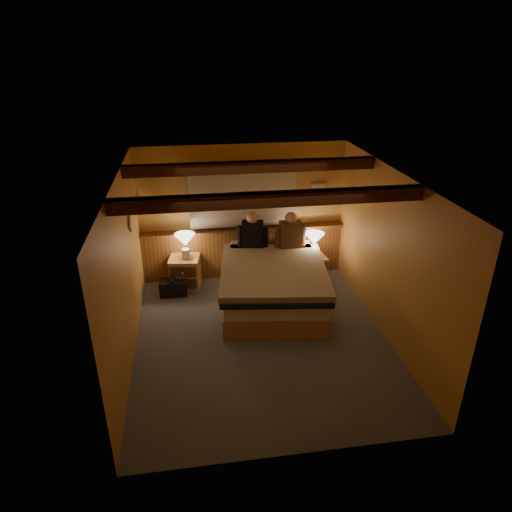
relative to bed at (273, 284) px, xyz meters
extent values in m
plane|color=#484C55|center=(-0.34, -0.93, -0.37)|extent=(4.20, 4.20, 0.00)
plane|color=#E2A954|center=(-0.34, -0.93, 2.03)|extent=(4.20, 4.20, 0.00)
plane|color=#DEA54F|center=(-0.34, 1.17, 0.83)|extent=(3.60, 0.00, 3.60)
plane|color=#DEA54F|center=(-2.14, -0.93, 0.83)|extent=(0.00, 4.20, 4.20)
plane|color=#DEA54F|center=(1.46, -0.93, 0.83)|extent=(0.00, 4.20, 4.20)
plane|color=#DEA54F|center=(-0.34, -3.03, 0.83)|extent=(3.60, 0.00, 3.60)
cube|color=brown|center=(-0.34, 1.11, 0.08)|extent=(3.60, 0.12, 0.90)
cube|color=brown|center=(-0.34, 1.05, 0.55)|extent=(3.60, 0.22, 0.04)
cylinder|color=#4E2413|center=(-0.34, 1.09, 1.68)|extent=(2.10, 0.05, 0.05)
sphere|color=#4E2413|center=(-1.39, 1.09, 1.68)|extent=(0.08, 0.08, 0.08)
sphere|color=#4E2413|center=(0.71, 1.09, 1.68)|extent=(0.08, 0.08, 0.08)
cube|color=beige|center=(-0.34, 1.10, 1.13)|extent=(1.85, 0.08, 1.05)
cube|color=#4E2413|center=(-0.34, -1.53, 1.94)|extent=(3.60, 0.15, 0.16)
cube|color=#4E2413|center=(-0.34, -0.03, 1.94)|extent=(3.60, 0.15, 0.16)
cylinder|color=silver|center=(-2.08, 0.67, 1.38)|extent=(0.03, 0.55, 0.03)
torus|color=silver|center=(-2.05, 0.52, 1.26)|extent=(0.01, 0.21, 0.21)
torus|color=silver|center=(-2.05, 0.75, 1.26)|extent=(0.01, 0.21, 0.21)
cube|color=tan|center=(1.01, 1.15, 1.18)|extent=(0.30, 0.03, 0.25)
cube|color=beige|center=(1.01, 1.14, 1.18)|extent=(0.24, 0.01, 0.19)
cube|color=tan|center=(0.00, 0.02, -0.22)|extent=(1.80, 2.24, 0.31)
cube|color=white|center=(0.00, 0.02, 0.06)|extent=(1.75, 2.20, 0.25)
cube|color=black|center=(-0.03, -0.24, 0.21)|extent=(1.81, 1.84, 0.08)
cube|color=#D69A93|center=(-0.01, -0.10, 0.28)|extent=(1.87, 2.05, 0.12)
cube|color=white|center=(-0.28, 0.87, 0.26)|extent=(0.66, 0.43, 0.16)
cube|color=white|center=(0.50, 0.76, 0.26)|extent=(0.66, 0.43, 0.16)
cube|color=tan|center=(-1.41, 0.82, -0.10)|extent=(0.56, 0.52, 0.56)
cube|color=brown|center=(-1.44, 0.61, 0.02)|extent=(0.45, 0.08, 0.19)
cube|color=brown|center=(-1.44, 0.61, -0.21)|extent=(0.45, 0.08, 0.19)
cylinder|color=silver|center=(-1.44, 0.61, 0.02)|extent=(0.03, 0.03, 0.03)
cylinder|color=silver|center=(-1.44, 0.61, -0.21)|extent=(0.03, 0.03, 0.03)
cube|color=tan|center=(0.82, 0.65, -0.12)|extent=(0.51, 0.47, 0.51)
cube|color=brown|center=(0.85, 0.45, -0.02)|extent=(0.41, 0.07, 0.18)
cube|color=brown|center=(0.85, 0.45, -0.22)|extent=(0.41, 0.07, 0.18)
cylinder|color=silver|center=(0.85, 0.45, -0.02)|extent=(0.03, 0.03, 0.03)
cylinder|color=silver|center=(0.85, 0.45, -0.22)|extent=(0.03, 0.03, 0.03)
cylinder|color=silver|center=(-1.37, 0.80, 0.27)|extent=(0.13, 0.13, 0.17)
cylinder|color=silver|center=(-1.37, 0.80, 0.38)|extent=(0.02, 0.02, 0.10)
cone|color=beige|center=(-1.37, 0.80, 0.53)|extent=(0.35, 0.35, 0.21)
cylinder|color=silver|center=(0.84, 0.64, 0.22)|extent=(0.13, 0.13, 0.17)
cylinder|color=silver|center=(0.84, 0.64, 0.33)|extent=(0.02, 0.02, 0.09)
cone|color=beige|center=(0.84, 0.64, 0.47)|extent=(0.34, 0.34, 0.21)
cube|color=black|center=(-0.22, 0.79, 0.55)|extent=(0.39, 0.27, 0.48)
cylinder|color=black|center=(-0.42, 0.82, 0.52)|extent=(0.11, 0.11, 0.38)
cylinder|color=black|center=(-0.01, 0.75, 0.52)|extent=(0.11, 0.11, 0.38)
sphere|color=#DEA485|center=(-0.22, 0.79, 0.86)|extent=(0.21, 0.21, 0.21)
cube|color=#523620|center=(0.42, 0.67, 0.56)|extent=(0.37, 0.21, 0.48)
cylinder|color=#523620|center=(0.21, 0.67, 0.52)|extent=(0.12, 0.12, 0.38)
cylinder|color=#523620|center=(0.63, 0.67, 0.52)|extent=(0.12, 0.12, 0.38)
sphere|color=#DEA485|center=(0.42, 0.67, 0.86)|extent=(0.21, 0.21, 0.21)
cube|color=black|center=(-1.62, 0.56, -0.24)|extent=(0.46, 0.28, 0.27)
cylinder|color=black|center=(-1.62, 0.56, -0.08)|extent=(0.08, 0.27, 0.07)
camera|label=1|loc=(-1.25, -6.37, 3.53)|focal=32.00mm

